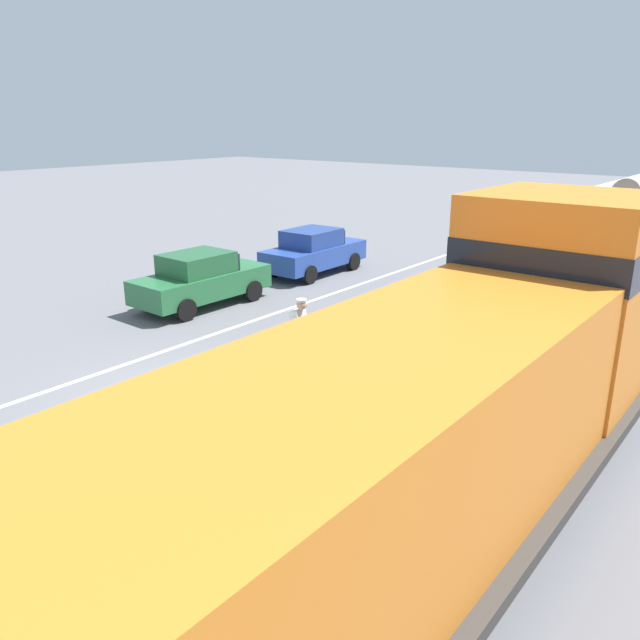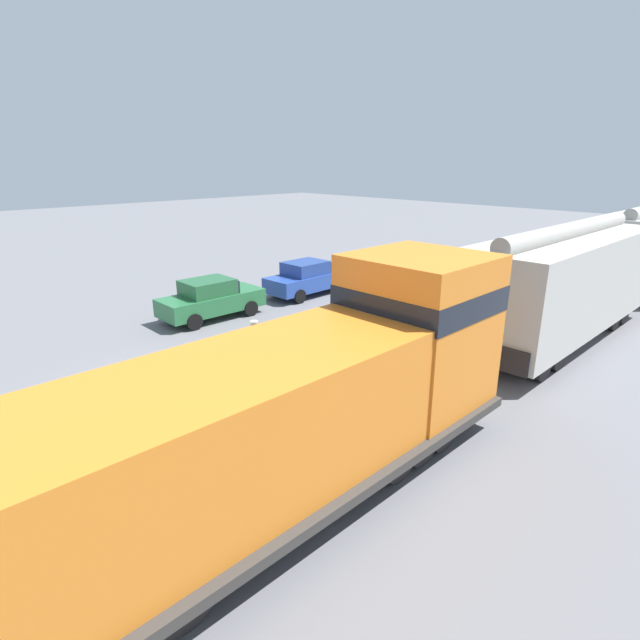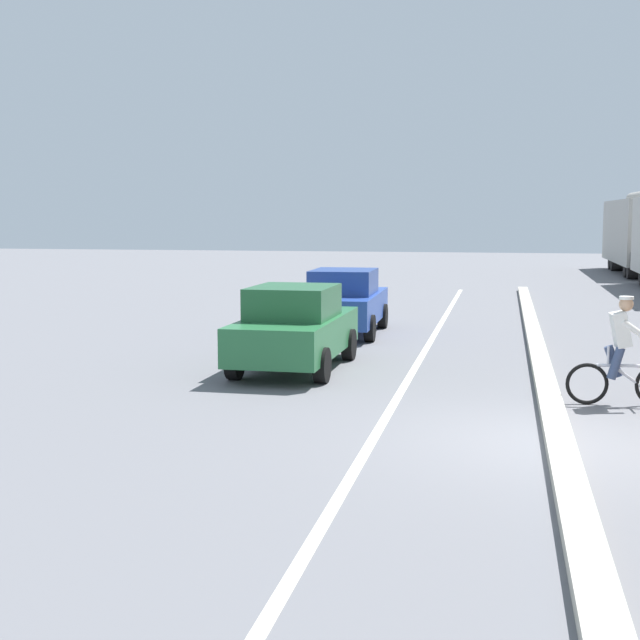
% 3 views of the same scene
% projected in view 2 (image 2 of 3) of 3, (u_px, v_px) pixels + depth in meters
% --- Properties ---
extents(ground_plane, '(120.00, 120.00, 0.00)m').
position_uv_depth(ground_plane, '(158.00, 391.00, 13.98)').
color(ground_plane, slate).
extents(median_curb, '(0.36, 36.00, 0.16)m').
position_uv_depth(median_curb, '(313.00, 337.00, 17.94)').
color(median_curb, '#B2AD9E').
rests_on(median_curb, ground).
extents(lane_stripe, '(0.14, 36.00, 0.01)m').
position_uv_depth(lane_stripe, '(271.00, 324.00, 19.60)').
color(lane_stripe, silver).
rests_on(lane_stripe, ground).
extents(locomotive, '(3.10, 11.61, 4.20)m').
position_uv_depth(locomotive, '(303.00, 407.00, 9.26)').
color(locomotive, orange).
rests_on(locomotive, ground).
extents(hopper_car_lead, '(2.90, 10.60, 4.18)m').
position_uv_depth(hopper_car_lead, '(562.00, 283.00, 17.25)').
color(hopper_car_lead, '#B5B3AB').
rests_on(hopper_car_lead, ground).
extents(parked_car_green, '(1.88, 4.22, 1.62)m').
position_uv_depth(parked_car_green, '(211.00, 299.00, 20.06)').
color(parked_car_green, '#286B3D').
rests_on(parked_car_green, ground).
extents(parked_car_blue, '(1.89, 4.23, 1.62)m').
position_uv_depth(parked_car_blue, '(307.00, 278.00, 23.55)').
color(parked_car_blue, '#28479E').
rests_on(parked_car_blue, ground).
extents(cyclist, '(1.71, 0.48, 1.71)m').
position_uv_depth(cyclist, '(254.00, 350.00, 14.73)').
color(cyclist, black).
rests_on(cyclist, ground).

